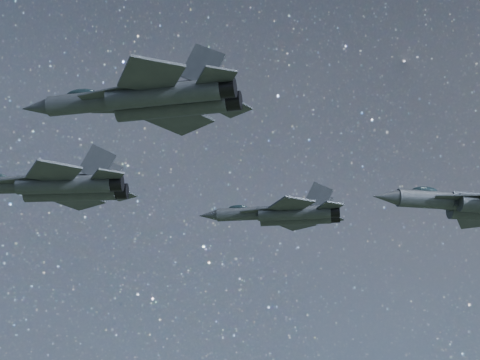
{
  "coord_description": "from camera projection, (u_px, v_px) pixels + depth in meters",
  "views": [
    {
      "loc": [
        4.63,
        -60.98,
        114.67
      ],
      "look_at": [
        2.99,
        4.12,
        140.59
      ],
      "focal_mm": 55.0,
      "sensor_mm": 36.0,
      "label": 1
    }
  ],
  "objects": [
    {
      "name": "jet_lead",
      "position": [
        52.0,
        186.0,
        70.26
      ],
      "size": [
        18.7,
        13.26,
        4.75
      ],
      "rotation": [
        0.0,
        0.0,
        -0.04
      ],
      "color": "#2C3238"
    },
    {
      "name": "jet_left",
      "position": [
        283.0,
        214.0,
        88.5
      ],
      "size": [
        18.0,
        12.61,
        4.54
      ],
      "rotation": [
        0.0,
        0.0,
        -0.1
      ],
      "color": "#2C3238"
    },
    {
      "name": "jet_right",
      "position": [
        150.0,
        99.0,
        51.26
      ],
      "size": [
        16.9,
        11.67,
        4.24
      ],
      "rotation": [
        0.0,
        0.0,
        -0.17
      ],
      "color": "#2C3238"
    }
  ]
}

